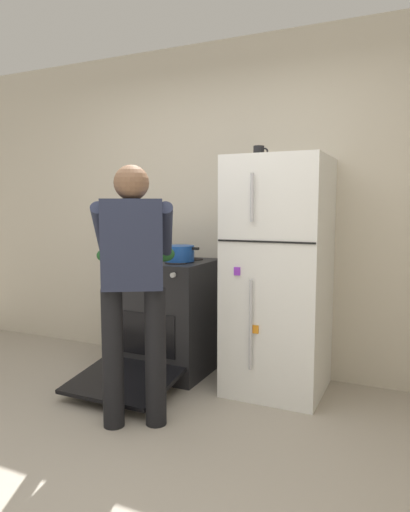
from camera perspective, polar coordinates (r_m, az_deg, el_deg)
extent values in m
plane|color=#9E9384|center=(2.59, -14.64, -25.61)|extent=(8.00, 8.00, 0.00)
cube|color=beige|center=(3.90, 3.40, 6.03)|extent=(6.00, 0.10, 2.70)
cube|color=white|center=(3.42, 9.08, -2.42)|extent=(0.68, 0.68, 1.70)
cube|color=black|center=(3.06, 7.40, 1.76)|extent=(0.67, 0.01, 0.01)
cylinder|color=#B7B7BC|center=(3.16, 5.66, -8.45)|extent=(0.02, 0.02, 0.62)
cylinder|color=#B7B7BC|center=(3.06, 5.82, 7.21)|extent=(0.02, 0.02, 0.32)
cube|color=orange|center=(3.17, 6.24, -8.99)|extent=(0.04, 0.01, 0.06)
cube|color=purple|center=(3.14, 3.98, -1.89)|extent=(0.04, 0.01, 0.06)
cube|color=black|center=(3.86, -4.92, -7.34)|extent=(0.76, 0.64, 0.92)
cube|color=black|center=(3.61, -7.50, -9.52)|extent=(0.53, 0.01, 0.33)
cylinder|color=black|center=(3.75, -8.50, -0.58)|extent=(0.17, 0.17, 0.01)
cylinder|color=black|center=(3.56, -3.59, -0.88)|extent=(0.17, 0.17, 0.01)
cylinder|color=black|center=(3.99, -6.23, -0.15)|extent=(0.17, 0.17, 0.01)
cylinder|color=black|center=(3.82, -1.53, -0.40)|extent=(0.17, 0.17, 0.01)
cylinder|color=silver|center=(3.65, -11.15, -1.82)|extent=(0.04, 0.03, 0.04)
cylinder|color=silver|center=(3.55, -8.93, -1.99)|extent=(0.04, 0.03, 0.04)
cylinder|color=silver|center=(3.45, -6.44, -2.18)|extent=(0.04, 0.03, 0.04)
cylinder|color=silver|center=(3.37, -3.97, -2.36)|extent=(0.04, 0.03, 0.04)
cube|color=black|center=(3.46, -10.07, -14.88)|extent=(0.72, 0.59, 0.11)
cylinder|color=black|center=(2.94, -11.31, -12.30)|extent=(0.13, 0.13, 0.86)
cylinder|color=black|center=(2.93, -6.13, -12.31)|extent=(0.13, 0.13, 0.86)
cube|color=#23283D|center=(2.79, -8.95, 1.44)|extent=(0.41, 0.36, 0.54)
sphere|color=brown|center=(2.79, -9.08, 8.93)|extent=(0.21, 0.21, 0.21)
sphere|color=black|center=(2.79, -9.07, 8.17)|extent=(0.15, 0.15, 0.15)
cylinder|color=#23283D|center=(3.03, -12.51, 2.78)|extent=(0.33, 0.48, 0.40)
cylinder|color=#23283D|center=(3.01, -4.92, 2.88)|extent=(0.33, 0.48, 0.40)
ellipsoid|color=#1E5123|center=(3.27, -11.97, 0.12)|extent=(0.12, 0.18, 0.10)
ellipsoid|color=#1E5123|center=(3.25, -4.94, 0.20)|extent=(0.12, 0.18, 0.10)
cylinder|color=#19479E|center=(3.65, -3.20, 0.32)|extent=(0.24, 0.24, 0.12)
cube|color=black|center=(3.71, -5.17, 1.08)|extent=(0.05, 0.03, 0.02)
cube|color=black|center=(3.58, -1.17, 0.92)|extent=(0.05, 0.03, 0.02)
cylinder|color=black|center=(3.50, 6.65, 12.58)|extent=(0.08, 0.08, 0.10)
torus|color=black|center=(3.49, 7.36, 12.67)|extent=(0.06, 0.01, 0.06)
cylinder|color=brown|center=(4.09, -7.25, 1.42)|extent=(0.05, 0.05, 0.20)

